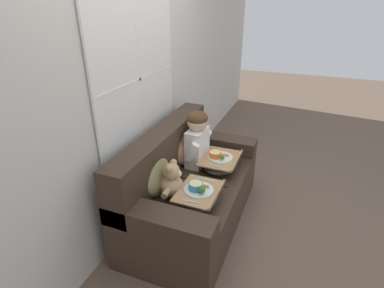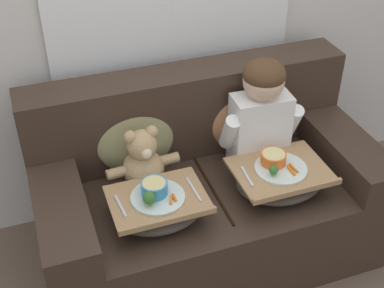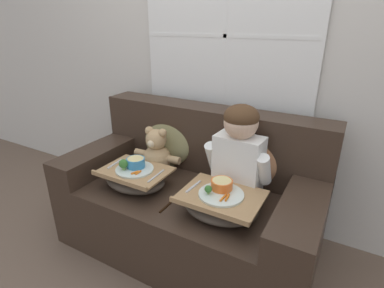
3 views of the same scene
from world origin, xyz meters
name	(u,v)px [view 1 (image 1 of 3)]	position (x,y,z in m)	size (l,w,h in m)	color
ground_plane	(194,219)	(0.00, 0.00, 0.00)	(14.00, 14.00, 0.00)	brown
wall_back_with_window	(135,84)	(0.00, 0.55, 1.30)	(8.00, 0.08, 2.60)	beige
couch	(188,190)	(0.00, 0.06, 0.33)	(1.62, 0.84, 0.90)	#38281E
throw_pillow_behind_child	(184,144)	(0.30, 0.23, 0.65)	(0.43, 0.21, 0.44)	#B2754C
throw_pillow_behind_teddy	(156,172)	(-0.30, 0.23, 0.65)	(0.40, 0.19, 0.42)	#898456
child_figure	(197,136)	(0.30, 0.08, 0.76)	(0.40, 0.20, 0.56)	white
teddy_bear	(172,182)	(-0.30, 0.08, 0.59)	(0.35, 0.25, 0.33)	tan
lap_tray_child	(220,162)	(0.29, -0.15, 0.52)	(0.44, 0.35, 0.18)	#473D33
lap_tray_teddy	(199,196)	(-0.30, -0.15, 0.52)	(0.42, 0.32, 0.20)	#473D33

